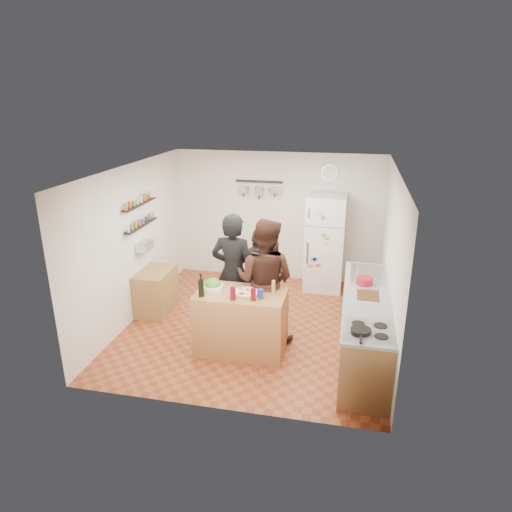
% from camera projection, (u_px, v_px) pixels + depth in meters
% --- Properties ---
extents(room_shell, '(4.20, 4.20, 4.20)m').
position_uv_depth(room_shell, '(260.00, 244.00, 7.28)').
color(room_shell, brown).
rests_on(room_shell, ground).
extents(prep_island, '(1.25, 0.72, 0.91)m').
position_uv_depth(prep_island, '(241.00, 322.00, 6.49)').
color(prep_island, '#A2683B').
rests_on(prep_island, floor).
extents(pizza_board, '(0.42, 0.34, 0.02)m').
position_uv_depth(pizza_board, '(246.00, 293.00, 6.30)').
color(pizza_board, olive).
rests_on(pizza_board, prep_island).
extents(pizza, '(0.34, 0.34, 0.02)m').
position_uv_depth(pizza, '(246.00, 292.00, 6.29)').
color(pizza, tan).
rests_on(pizza, pizza_board).
extents(salad_bowl, '(0.29, 0.29, 0.06)m').
position_uv_depth(salad_bowl, '(213.00, 287.00, 6.45)').
color(salad_bowl, white).
rests_on(salad_bowl, prep_island).
extents(wine_bottle, '(0.08, 0.08, 0.24)m').
position_uv_depth(wine_bottle, '(201.00, 288.00, 6.19)').
color(wine_bottle, black).
rests_on(wine_bottle, prep_island).
extents(wine_glass_near, '(0.07, 0.07, 0.18)m').
position_uv_depth(wine_glass_near, '(233.00, 294.00, 6.09)').
color(wine_glass_near, '#51061B').
rests_on(wine_glass_near, prep_island).
extents(wine_glass_far, '(0.07, 0.07, 0.17)m').
position_uv_depth(wine_glass_far, '(253.00, 294.00, 6.08)').
color(wine_glass_far, '#5D070D').
rests_on(wine_glass_far, prep_island).
extents(pepper_mill, '(0.05, 0.05, 0.17)m').
position_uv_depth(pepper_mill, '(273.00, 289.00, 6.26)').
color(pepper_mill, '#AE7649').
rests_on(pepper_mill, prep_island).
extents(salt_canister, '(0.08, 0.08, 0.13)m').
position_uv_depth(salt_canister, '(260.00, 294.00, 6.14)').
color(salt_canister, navy).
rests_on(salt_canister, prep_island).
extents(person_left, '(0.72, 0.50, 1.88)m').
position_uv_depth(person_left, '(233.00, 273.00, 6.93)').
color(person_left, black).
rests_on(person_left, floor).
extents(person_center, '(1.03, 0.87, 1.88)m').
position_uv_depth(person_center, '(265.00, 281.00, 6.66)').
color(person_center, black).
rests_on(person_center, floor).
extents(person_back, '(0.98, 0.59, 1.56)m').
position_uv_depth(person_back, '(260.00, 275.00, 7.28)').
color(person_back, '#2A2926').
rests_on(person_back, floor).
extents(counter_run, '(0.63, 2.63, 0.90)m').
position_uv_depth(counter_run, '(365.00, 327.00, 6.35)').
color(counter_run, '#9E7042').
rests_on(counter_run, floor).
extents(stove_top, '(0.60, 0.62, 0.02)m').
position_uv_depth(stove_top, '(369.00, 331.00, 5.32)').
color(stove_top, white).
rests_on(stove_top, counter_run).
extents(skillet, '(0.24, 0.24, 0.05)m').
position_uv_depth(skillet, '(361.00, 331.00, 5.26)').
color(skillet, black).
rests_on(skillet, stove_top).
extents(sink, '(0.50, 0.80, 0.03)m').
position_uv_depth(sink, '(367.00, 274.00, 6.97)').
color(sink, silver).
rests_on(sink, counter_run).
extents(cutting_board, '(0.30, 0.40, 0.02)m').
position_uv_depth(cutting_board, '(368.00, 296.00, 6.23)').
color(cutting_board, brown).
rests_on(cutting_board, counter_run).
extents(red_bowl, '(0.24, 0.24, 0.10)m').
position_uv_depth(red_bowl, '(364.00, 281.00, 6.58)').
color(red_bowl, maroon).
rests_on(red_bowl, counter_run).
extents(fridge, '(0.70, 0.68, 1.80)m').
position_uv_depth(fridge, '(325.00, 243.00, 8.46)').
color(fridge, white).
rests_on(fridge, floor).
extents(wall_clock, '(0.30, 0.03, 0.30)m').
position_uv_depth(wall_clock, '(329.00, 173.00, 8.34)').
color(wall_clock, silver).
rests_on(wall_clock, back_wall).
extents(spice_shelf_lower, '(0.12, 1.00, 0.02)m').
position_uv_depth(spice_shelf_lower, '(141.00, 225.00, 7.40)').
color(spice_shelf_lower, black).
rests_on(spice_shelf_lower, left_wall).
extents(spice_shelf_upper, '(0.12, 1.00, 0.02)m').
position_uv_depth(spice_shelf_upper, '(139.00, 204.00, 7.28)').
color(spice_shelf_upper, black).
rests_on(spice_shelf_upper, left_wall).
extents(produce_basket, '(0.18, 0.35, 0.14)m').
position_uv_depth(produce_basket, '(145.00, 246.00, 7.52)').
color(produce_basket, silver).
rests_on(produce_basket, left_wall).
extents(side_table, '(0.50, 0.80, 0.73)m').
position_uv_depth(side_table, '(156.00, 291.00, 7.71)').
color(side_table, '#A98247').
rests_on(side_table, floor).
extents(pot_rack, '(0.90, 0.04, 0.04)m').
position_uv_depth(pot_rack, '(259.00, 182.00, 8.59)').
color(pot_rack, black).
rests_on(pot_rack, back_wall).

